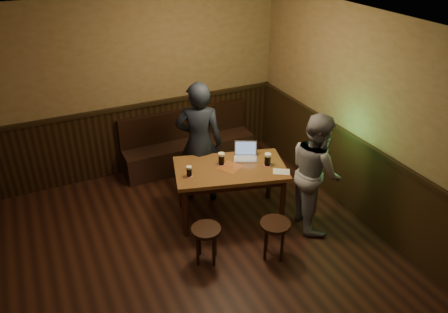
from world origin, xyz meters
The scene contains 12 objects.
room centered at (0.00, 0.22, 1.20)m, with size 5.04×6.04×2.84m.
bench centered at (0.86, 2.75, 0.31)m, with size 2.20×0.50×0.95m.
pub_table centered at (0.86, 1.15, 0.69)m, with size 1.65×1.21×0.80m.
stool_left centered at (0.20, 0.45, 0.39)m, with size 0.45×0.45×0.49m.
stool_right centered at (0.99, 0.17, 0.40)m, with size 0.43×0.43×0.50m.
pint_left centered at (0.29, 1.17, 0.86)m, with size 0.09×0.09×0.15m.
pint_mid centered at (0.79, 1.27, 0.88)m, with size 0.11×0.11×0.17m.
pint_right centered at (1.34, 0.98, 0.88)m, with size 0.12×0.12×0.18m.
laptop centered at (1.17, 1.30, 0.85)m, with size 0.39×0.36×0.22m.
menu centered at (1.42, 0.76, 0.79)m, with size 0.22×0.15×0.00m, color silver.
person_suit centered at (0.67, 1.76, 0.92)m, with size 0.67×0.44×1.83m, color black.
person_grey centered at (1.80, 0.53, 0.82)m, with size 0.79×0.62×1.63m, color gray.
Camera 1 is at (-1.37, -3.36, 3.77)m, focal length 35.00 mm.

